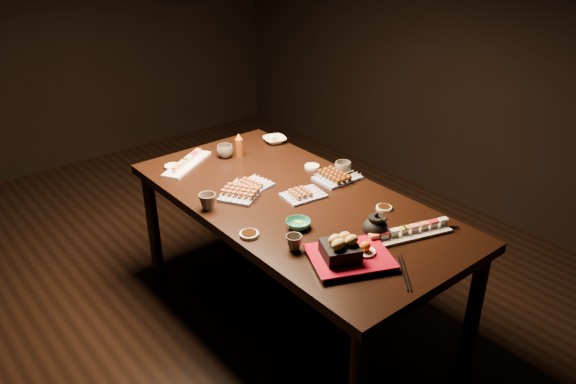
{
  "coord_description": "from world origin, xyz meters",
  "views": [
    {
      "loc": [
        -1.47,
        -2.26,
        2.06
      ],
      "look_at": [
        0.12,
        -0.32,
        0.77
      ],
      "focal_mm": 35.0,
      "sensor_mm": 36.0,
      "label": 1
    }
  ],
  "objects_px": {
    "teapot": "(375,225)",
    "dining_table": "(294,262)",
    "edamame_bowl_green": "(298,224)",
    "teacup_near_left": "(294,243)",
    "yakitori_plate_right": "(303,192)",
    "tempura_tray": "(350,248)",
    "condiment_bottle": "(239,145)",
    "edamame_bowl_cream": "(275,140)",
    "yakitori_plate_center": "(251,183)",
    "sushi_platter_far": "(187,161)",
    "teacup_mid_right": "(343,168)",
    "yakitori_plate_left": "(242,189)",
    "sushi_platter_near": "(409,230)",
    "teacup_far_right": "(225,151)",
    "teacup_far_left": "(207,202)"
  },
  "relations": [
    {
      "from": "teapot",
      "to": "dining_table",
      "type": "bearing_deg",
      "value": 92.35
    },
    {
      "from": "edamame_bowl_green",
      "to": "teacup_near_left",
      "type": "height_order",
      "value": "teacup_near_left"
    },
    {
      "from": "yakitori_plate_right",
      "to": "tempura_tray",
      "type": "relative_size",
      "value": 0.62
    },
    {
      "from": "dining_table",
      "to": "condiment_bottle",
      "type": "height_order",
      "value": "condiment_bottle"
    },
    {
      "from": "edamame_bowl_cream",
      "to": "teapot",
      "type": "xyz_separation_m",
      "value": [
        -0.34,
        -1.15,
        0.04
      ]
    },
    {
      "from": "edamame_bowl_green",
      "to": "edamame_bowl_cream",
      "type": "distance_m",
      "value": 1.04
    },
    {
      "from": "dining_table",
      "to": "teapot",
      "type": "relative_size",
      "value": 13.26
    },
    {
      "from": "dining_table",
      "to": "tempura_tray",
      "type": "xyz_separation_m",
      "value": [
        -0.17,
        -0.56,
        0.44
      ]
    },
    {
      "from": "yakitori_plate_center",
      "to": "condiment_bottle",
      "type": "xyz_separation_m",
      "value": [
        0.2,
        0.39,
        0.04
      ]
    },
    {
      "from": "sushi_platter_far",
      "to": "edamame_bowl_green",
      "type": "relative_size",
      "value": 3.39
    },
    {
      "from": "condiment_bottle",
      "to": "teacup_mid_right",
      "type": "bearing_deg",
      "value": -62.99
    },
    {
      "from": "edamame_bowl_cream",
      "to": "yakitori_plate_center",
      "type": "bearing_deg",
      "value": -139.43
    },
    {
      "from": "edamame_bowl_green",
      "to": "teacup_near_left",
      "type": "bearing_deg",
      "value": -136.07
    },
    {
      "from": "teacup_near_left",
      "to": "teacup_mid_right",
      "type": "height_order",
      "value": "teacup_mid_right"
    },
    {
      "from": "teacup_mid_right",
      "to": "dining_table",
      "type": "bearing_deg",
      "value": -171.85
    },
    {
      "from": "tempura_tray",
      "to": "teacup_mid_right",
      "type": "bearing_deg",
      "value": 71.89
    },
    {
      "from": "sushi_platter_far",
      "to": "teacup_near_left",
      "type": "height_order",
      "value": "teacup_near_left"
    },
    {
      "from": "edamame_bowl_green",
      "to": "yakitori_plate_center",
      "type": "bearing_deg",
      "value": 81.6
    },
    {
      "from": "yakitori_plate_left",
      "to": "teapot",
      "type": "bearing_deg",
      "value": -103.23
    },
    {
      "from": "teacup_mid_right",
      "to": "edamame_bowl_cream",
      "type": "bearing_deg",
      "value": 90.38
    },
    {
      "from": "sushi_platter_far",
      "to": "yakitori_plate_left",
      "type": "relative_size",
      "value": 1.63
    },
    {
      "from": "sushi_platter_near",
      "to": "teacup_far_right",
      "type": "bearing_deg",
      "value": 113.88
    },
    {
      "from": "tempura_tray",
      "to": "teapot",
      "type": "distance_m",
      "value": 0.23
    },
    {
      "from": "tempura_tray",
      "to": "teacup_far_right",
      "type": "xyz_separation_m",
      "value": [
        0.2,
        1.22,
        -0.02
      ]
    },
    {
      "from": "edamame_bowl_cream",
      "to": "teacup_mid_right",
      "type": "relative_size",
      "value": 1.51
    },
    {
      "from": "edamame_bowl_green",
      "to": "condiment_bottle",
      "type": "bearing_deg",
      "value": 72.53
    },
    {
      "from": "edamame_bowl_cream",
      "to": "teacup_far_right",
      "type": "bearing_deg",
      "value": 179.21
    },
    {
      "from": "tempura_tray",
      "to": "teapot",
      "type": "relative_size",
      "value": 2.43
    },
    {
      "from": "sushi_platter_far",
      "to": "yakitori_plate_left",
      "type": "xyz_separation_m",
      "value": [
        0.03,
        -0.49,
        0.01
      ]
    },
    {
      "from": "yakitori_plate_center",
      "to": "yakitori_plate_left",
      "type": "xyz_separation_m",
      "value": [
        -0.08,
        -0.03,
        0.0
      ]
    },
    {
      "from": "teacup_mid_right",
      "to": "teacup_far_right",
      "type": "height_order",
      "value": "teacup_far_right"
    },
    {
      "from": "sushi_platter_near",
      "to": "condiment_bottle",
      "type": "distance_m",
      "value": 1.21
    },
    {
      "from": "edamame_bowl_green",
      "to": "tempura_tray",
      "type": "height_order",
      "value": "tempura_tray"
    },
    {
      "from": "sushi_platter_near",
      "to": "edamame_bowl_green",
      "type": "height_order",
      "value": "sushi_platter_near"
    },
    {
      "from": "teacup_near_left",
      "to": "teapot",
      "type": "height_order",
      "value": "teapot"
    },
    {
      "from": "sushi_platter_far",
      "to": "teacup_mid_right",
      "type": "distance_m",
      "value": 0.88
    },
    {
      "from": "teacup_far_right",
      "to": "sushi_platter_far",
      "type": "bearing_deg",
      "value": 169.03
    },
    {
      "from": "edamame_bowl_green",
      "to": "dining_table",
      "type": "bearing_deg",
      "value": 53.69
    },
    {
      "from": "yakitori_plate_center",
      "to": "teacup_far_left",
      "type": "bearing_deg",
      "value": 179.07
    },
    {
      "from": "edamame_bowl_green",
      "to": "teacup_far_right",
      "type": "relative_size",
      "value": 1.21
    },
    {
      "from": "yakitori_plate_center",
      "to": "edamame_bowl_cream",
      "type": "height_order",
      "value": "yakitori_plate_center"
    },
    {
      "from": "yakitori_plate_right",
      "to": "teacup_near_left",
      "type": "height_order",
      "value": "teacup_near_left"
    },
    {
      "from": "yakitori_plate_right",
      "to": "yakitori_plate_left",
      "type": "distance_m",
      "value": 0.31
    },
    {
      "from": "yakitori_plate_left",
      "to": "condiment_bottle",
      "type": "bearing_deg",
      "value": 26.05
    },
    {
      "from": "yakitori_plate_right",
      "to": "teacup_far_right",
      "type": "distance_m",
      "value": 0.67
    },
    {
      "from": "sushi_platter_far",
      "to": "yakitori_plate_right",
      "type": "height_order",
      "value": "yakitori_plate_right"
    },
    {
      "from": "sushi_platter_near",
      "to": "edamame_bowl_green",
      "type": "relative_size",
      "value": 3.48
    },
    {
      "from": "yakitori_plate_center",
      "to": "condiment_bottle",
      "type": "height_order",
      "value": "condiment_bottle"
    },
    {
      "from": "yakitori_plate_center",
      "to": "teapot",
      "type": "distance_m",
      "value": 0.75
    },
    {
      "from": "tempura_tray",
      "to": "yakitori_plate_right",
      "type": "bearing_deg",
      "value": 92.21
    }
  ]
}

